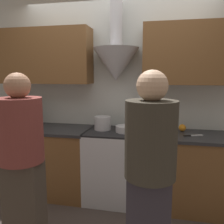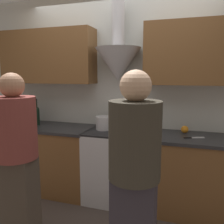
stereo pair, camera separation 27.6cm
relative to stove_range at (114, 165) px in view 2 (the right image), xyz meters
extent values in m
plane|color=#423833|center=(0.00, -0.35, -0.45)|extent=(12.00, 12.00, 0.00)
cube|color=silver|center=(0.00, 0.33, 0.85)|extent=(8.40, 0.06, 2.60)
cone|color=silver|center=(0.00, 0.14, 1.24)|extent=(0.57, 0.57, 0.40)
cylinder|color=silver|center=(0.00, 0.14, 1.77)|extent=(0.16, 0.16, 0.66)
cube|color=brown|center=(-0.99, 0.15, 1.35)|extent=(1.31, 0.32, 0.70)
cube|color=brown|center=(0.84, 0.15, 1.35)|extent=(1.01, 0.32, 0.70)
cube|color=brown|center=(-0.99, 0.00, -0.02)|extent=(1.31, 0.60, 0.85)
cube|color=#28282B|center=(-0.99, 0.00, 0.42)|extent=(1.34, 0.62, 0.03)
cube|color=brown|center=(0.84, 0.00, -0.02)|extent=(1.01, 0.60, 0.85)
cube|color=#28282B|center=(0.84, 0.00, 0.42)|extent=(1.04, 0.62, 0.03)
cube|color=silver|center=(0.00, 0.00, -0.01)|extent=(0.67, 0.60, 0.86)
cube|color=black|center=(0.00, -0.30, -0.05)|extent=(0.47, 0.01, 0.39)
cube|color=black|center=(0.00, 0.00, 0.43)|extent=(0.67, 0.60, 0.02)
cube|color=silver|center=(0.00, 0.27, 0.37)|extent=(0.67, 0.06, 0.10)
cylinder|color=black|center=(-1.57, -0.02, 0.54)|extent=(0.07, 0.07, 0.21)
sphere|color=black|center=(-1.57, -0.02, 0.65)|extent=(0.07, 0.07, 0.07)
cylinder|color=black|center=(-1.57, -0.02, 0.71)|extent=(0.03, 0.03, 0.09)
cylinder|color=gold|center=(-1.57, -0.02, 0.77)|extent=(0.03, 0.03, 0.02)
cylinder|color=black|center=(-1.48, 0.00, 0.53)|extent=(0.08, 0.08, 0.18)
sphere|color=black|center=(-1.48, 0.00, 0.62)|extent=(0.07, 0.07, 0.07)
cylinder|color=black|center=(-1.48, 0.00, 0.69)|extent=(0.03, 0.03, 0.11)
cylinder|color=maroon|center=(-1.48, 0.00, 0.76)|extent=(0.03, 0.03, 0.02)
cylinder|color=black|center=(-1.39, -0.02, 0.53)|extent=(0.08, 0.08, 0.18)
sphere|color=black|center=(-1.39, -0.02, 0.62)|extent=(0.08, 0.08, 0.08)
cylinder|color=black|center=(-1.39, -0.02, 0.68)|extent=(0.03, 0.03, 0.08)
cylinder|color=gold|center=(-1.39, -0.02, 0.73)|extent=(0.03, 0.03, 0.02)
cylinder|color=black|center=(-1.28, 0.00, 0.54)|extent=(0.07, 0.07, 0.21)
sphere|color=black|center=(-1.28, 0.00, 0.65)|extent=(0.07, 0.07, 0.07)
cylinder|color=black|center=(-1.28, 0.00, 0.71)|extent=(0.03, 0.03, 0.10)
cylinder|color=gold|center=(-1.28, 0.00, 0.77)|extent=(0.03, 0.03, 0.02)
cylinder|color=black|center=(-1.19, -0.01, 0.53)|extent=(0.08, 0.08, 0.19)
sphere|color=black|center=(-1.19, -0.01, 0.63)|extent=(0.07, 0.07, 0.07)
cylinder|color=black|center=(-1.19, -0.01, 0.69)|extent=(0.03, 0.03, 0.09)
cylinder|color=black|center=(-1.19, -0.01, 0.75)|extent=(0.03, 0.03, 0.02)
cylinder|color=black|center=(-1.11, 0.00, 0.54)|extent=(0.08, 0.08, 0.21)
sphere|color=black|center=(-1.11, 0.00, 0.65)|extent=(0.07, 0.07, 0.07)
cylinder|color=black|center=(-1.11, 0.00, 0.72)|extent=(0.03, 0.03, 0.11)
cylinder|color=black|center=(-1.11, 0.00, 0.79)|extent=(0.03, 0.03, 0.02)
cylinder|color=silver|center=(-0.15, 0.04, 0.52)|extent=(0.21, 0.21, 0.17)
cylinder|color=silver|center=(0.15, -0.03, 0.48)|extent=(0.24, 0.24, 0.07)
sphere|color=orange|center=(0.82, 0.15, 0.48)|extent=(0.09, 0.09, 0.09)
cube|color=silver|center=(0.96, -0.04, 0.44)|extent=(0.14, 0.08, 0.01)
cube|color=black|center=(0.86, -0.08, 0.44)|extent=(0.09, 0.05, 0.01)
cube|color=#473D33|center=(-0.57, -1.06, -0.02)|extent=(0.32, 0.21, 0.84)
cylinder|color=brown|center=(-0.57, -1.06, 0.67)|extent=(0.37, 0.37, 0.54)
sphere|color=#AD7A5B|center=(-0.57, -1.06, 1.03)|extent=(0.21, 0.21, 0.21)
cylinder|color=#3D382D|center=(0.50, -1.14, 0.67)|extent=(0.37, 0.37, 0.55)
sphere|color=#E0B28E|center=(0.50, -1.14, 1.05)|extent=(0.22, 0.22, 0.22)
camera|label=1|loc=(0.56, -2.78, 1.12)|focal=38.00mm
camera|label=2|loc=(0.83, -2.70, 1.12)|focal=38.00mm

